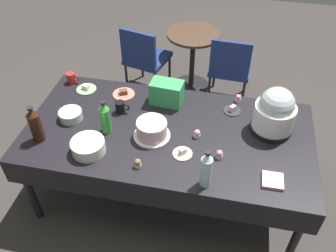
# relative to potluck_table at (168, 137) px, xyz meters

# --- Properties ---
(ground) EXTENTS (9.00, 9.00, 0.00)m
(ground) POSITION_rel_potluck_table_xyz_m (0.00, 0.00, -0.69)
(ground) COLOR #383330
(potluck_table) EXTENTS (2.20, 1.10, 0.75)m
(potluck_table) POSITION_rel_potluck_table_xyz_m (0.00, 0.00, 0.00)
(potluck_table) COLOR black
(potluck_table) RESTS_ON ground
(frosted_layer_cake) EXTENTS (0.28, 0.28, 0.14)m
(frosted_layer_cake) POSITION_rel_potluck_table_xyz_m (-0.11, -0.08, 0.13)
(frosted_layer_cake) COLOR silver
(frosted_layer_cake) RESTS_ON potluck_table
(slow_cooker) EXTENTS (0.32, 0.32, 0.38)m
(slow_cooker) POSITION_rel_potluck_table_xyz_m (0.77, 0.17, 0.24)
(slow_cooker) COLOR black
(slow_cooker) RESTS_ON potluck_table
(glass_salad_bowl) EXTENTS (0.18, 0.18, 0.07)m
(glass_salad_bowl) POSITION_rel_potluck_table_xyz_m (-0.78, -0.01, 0.10)
(glass_salad_bowl) COLOR #B2C6BC
(glass_salad_bowl) RESTS_ON potluck_table
(ceramic_snack_bowl) EXTENTS (0.24, 0.24, 0.10)m
(ceramic_snack_bowl) POSITION_rel_potluck_table_xyz_m (-0.51, -0.33, 0.11)
(ceramic_snack_bowl) COLOR silver
(ceramic_snack_bowl) RESTS_ON potluck_table
(dessert_plate_charcoal) EXTENTS (0.14, 0.14, 0.05)m
(dessert_plate_charcoal) POSITION_rel_potluck_table_xyz_m (0.46, 0.34, 0.07)
(dessert_plate_charcoal) COLOR #2D2D33
(dessert_plate_charcoal) RESTS_ON potluck_table
(dessert_plate_sage) EXTENTS (0.17, 0.17, 0.05)m
(dessert_plate_sage) POSITION_rel_potluck_table_xyz_m (-0.81, 0.37, 0.07)
(dessert_plate_sage) COLOR #8CA87F
(dessert_plate_sage) RESTS_ON potluck_table
(dessert_plate_coral) EXTENTS (0.19, 0.19, 0.05)m
(dessert_plate_coral) POSITION_rel_potluck_table_xyz_m (-0.47, 0.37, 0.07)
(dessert_plate_coral) COLOR #E07266
(dessert_plate_coral) RESTS_ON potluck_table
(dessert_plate_cream) EXTENTS (0.14, 0.14, 0.05)m
(dessert_plate_cream) POSITION_rel_potluck_table_xyz_m (0.15, -0.22, 0.07)
(dessert_plate_cream) COLOR beige
(dessert_plate_cream) RESTS_ON potluck_table
(cupcake_cocoa) EXTENTS (0.05, 0.05, 0.07)m
(cupcake_cocoa) POSITION_rel_potluck_table_xyz_m (0.50, 0.48, 0.09)
(cupcake_cocoa) COLOR beige
(cupcake_cocoa) RESTS_ON potluck_table
(cupcake_lemon) EXTENTS (0.05, 0.05, 0.07)m
(cupcake_lemon) POSITION_rel_potluck_table_xyz_m (-0.13, -0.40, 0.09)
(cupcake_lemon) COLOR beige
(cupcake_lemon) RESTS_ON potluck_table
(cupcake_rose) EXTENTS (0.05, 0.05, 0.07)m
(cupcake_rose) POSITION_rel_potluck_table_xyz_m (0.41, -0.20, 0.09)
(cupcake_rose) COLOR beige
(cupcake_rose) RESTS_ON potluck_table
(cupcake_vanilla) EXTENTS (0.05, 0.05, 0.07)m
(cupcake_vanilla) POSITION_rel_potluck_table_xyz_m (0.23, -0.02, 0.09)
(cupcake_vanilla) COLOR beige
(cupcake_vanilla) RESTS_ON potluck_table
(soda_bottle_cola) EXTENTS (0.09, 0.09, 0.30)m
(soda_bottle_cola) POSITION_rel_potluck_table_xyz_m (-0.92, -0.28, 0.20)
(soda_bottle_cola) COLOR #33190F
(soda_bottle_cola) RESTS_ON potluck_table
(soda_bottle_water) EXTENTS (0.07, 0.07, 0.30)m
(soda_bottle_water) POSITION_rel_potluck_table_xyz_m (0.34, -0.45, 0.20)
(soda_bottle_water) COLOR silver
(soda_bottle_water) RESTS_ON potluck_table
(soda_bottle_lime_soda) EXTENTS (0.08, 0.08, 0.28)m
(soda_bottle_lime_soda) POSITION_rel_potluck_table_xyz_m (-0.46, -0.09, 0.19)
(soda_bottle_lime_soda) COLOR green
(soda_bottle_lime_soda) RESTS_ON potluck_table
(coffee_mug_black) EXTENTS (0.12, 0.08, 0.10)m
(coffee_mug_black) POSITION_rel_potluck_table_xyz_m (-0.42, 0.15, 0.11)
(coffee_mug_black) COLOR black
(coffee_mug_black) RESTS_ON potluck_table
(coffee_mug_red) EXTENTS (0.12, 0.07, 0.09)m
(coffee_mug_red) POSITION_rel_potluck_table_xyz_m (-0.97, 0.45, 0.11)
(coffee_mug_red) COLOR #B2231E
(coffee_mug_red) RESTS_ON potluck_table
(soda_carton) EXTENTS (0.27, 0.18, 0.20)m
(soda_carton) POSITION_rel_potluck_table_xyz_m (-0.08, 0.34, 0.16)
(soda_carton) COLOR #338C4C
(soda_carton) RESTS_ON potluck_table
(paper_napkin_stack) EXTENTS (0.14, 0.14, 0.02)m
(paper_napkin_stack) POSITION_rel_potluck_table_xyz_m (0.78, -0.34, 0.07)
(paper_napkin_stack) COLOR pink
(paper_napkin_stack) RESTS_ON potluck_table
(maroon_chair_left) EXTENTS (0.53, 0.53, 0.85)m
(maroon_chair_left) POSITION_rel_potluck_table_xyz_m (-0.57, 1.42, -0.20)
(maroon_chair_left) COLOR navy
(maroon_chair_left) RESTS_ON ground
(maroon_chair_right) EXTENTS (0.47, 0.47, 0.85)m
(maroon_chair_right) POSITION_rel_potluck_table_xyz_m (0.40, 1.42, -0.20)
(maroon_chair_right) COLOR navy
(maroon_chair_right) RESTS_ON ground
(round_cafe_table) EXTENTS (0.60, 0.60, 0.72)m
(round_cafe_table) POSITION_rel_potluck_table_xyz_m (-0.05, 1.65, -0.19)
(round_cafe_table) COLOR #473323
(round_cafe_table) RESTS_ON ground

